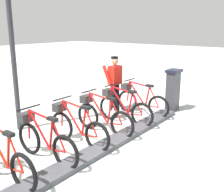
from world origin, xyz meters
name	(u,v)px	position (x,y,z in m)	size (l,w,h in m)	color
ground_plane	(104,149)	(0.00, 0.00, 0.00)	(60.00, 60.00, 0.00)	beige
dock_rail_base	(104,147)	(0.00, 0.00, 0.05)	(0.44, 6.10, 0.10)	#47474C
payment_kiosk	(173,89)	(0.05, -3.40, 0.67)	(0.36, 0.52, 1.28)	#38383D
bike_docked_0	(140,101)	(0.62, -2.45, 0.43)	(1.72, 0.54, 1.02)	black
bike_docked_1	(123,108)	(0.62, -1.57, 0.43)	(1.72, 0.54, 1.02)	black
bike_docked_2	(102,116)	(0.62, -0.68, 0.43)	(1.72, 0.54, 1.02)	black
bike_docked_3	(76,126)	(0.62, 0.20, 0.43)	(1.72, 0.54, 1.02)	black
bike_docked_4	(43,139)	(0.62, 1.08, 0.43)	(1.72, 0.54, 1.02)	black
bike_docked_5	(1,157)	(0.62, 1.97, 0.43)	(1.72, 0.54, 1.02)	black
worker_near_rack	(115,81)	(1.51, -2.39, 0.91)	(0.48, 0.63, 1.66)	white
lamp_post	(10,18)	(2.44, 0.42, 2.73)	(0.32, 0.32, 4.21)	#2D2D33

